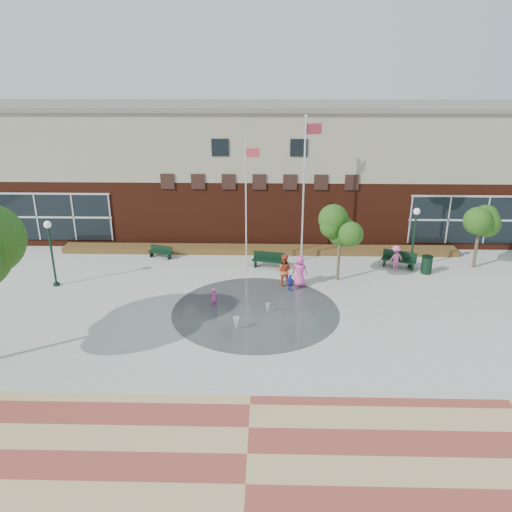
{
  "coord_description": "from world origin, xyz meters",
  "views": [
    {
      "loc": [
        0.6,
        -19.57,
        11.4
      ],
      "look_at": [
        0.0,
        4.0,
        2.6
      ],
      "focal_mm": 35.0,
      "sensor_mm": 36.0,
      "label": 1
    }
  ],
  "objects_px": {
    "trash_can": "(427,265)",
    "child_splash": "(214,298)",
    "flagpole_left": "(247,199)",
    "bench_left": "(160,254)",
    "flagpole_right": "(305,182)"
  },
  "relations": [
    {
      "from": "flagpole_left",
      "to": "trash_can",
      "type": "distance_m",
      "value": 11.39
    },
    {
      "from": "bench_left",
      "to": "child_splash",
      "type": "height_order",
      "value": "child_splash"
    },
    {
      "from": "flagpole_right",
      "to": "child_splash",
      "type": "height_order",
      "value": "flagpole_right"
    },
    {
      "from": "flagpole_left",
      "to": "trash_can",
      "type": "xyz_separation_m",
      "value": [
        10.74,
        -0.87,
        -3.71
      ]
    },
    {
      "from": "trash_can",
      "to": "flagpole_left",
      "type": "bearing_deg",
      "value": 175.39
    },
    {
      "from": "flagpole_left",
      "to": "bench_left",
      "type": "xyz_separation_m",
      "value": [
        -5.66,
        1.32,
        -4.01
      ]
    },
    {
      "from": "bench_left",
      "to": "flagpole_left",
      "type": "bearing_deg",
      "value": 6.46
    },
    {
      "from": "flagpole_left",
      "to": "trash_can",
      "type": "height_order",
      "value": "flagpole_left"
    },
    {
      "from": "flagpole_right",
      "to": "trash_can",
      "type": "xyz_separation_m",
      "value": [
        7.27,
        -2.05,
        -4.48
      ]
    },
    {
      "from": "trash_can",
      "to": "child_splash",
      "type": "distance_m",
      "value": 13.14
    },
    {
      "from": "bench_left",
      "to": "trash_can",
      "type": "height_order",
      "value": "trash_can"
    },
    {
      "from": "flagpole_right",
      "to": "bench_left",
      "type": "distance_m",
      "value": 10.31
    },
    {
      "from": "flagpole_left",
      "to": "flagpole_right",
      "type": "xyz_separation_m",
      "value": [
        3.47,
        1.18,
        0.77
      ]
    },
    {
      "from": "flagpole_left",
      "to": "bench_left",
      "type": "height_order",
      "value": "flagpole_left"
    },
    {
      "from": "flagpole_left",
      "to": "bench_left",
      "type": "bearing_deg",
      "value": 175.74
    }
  ]
}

